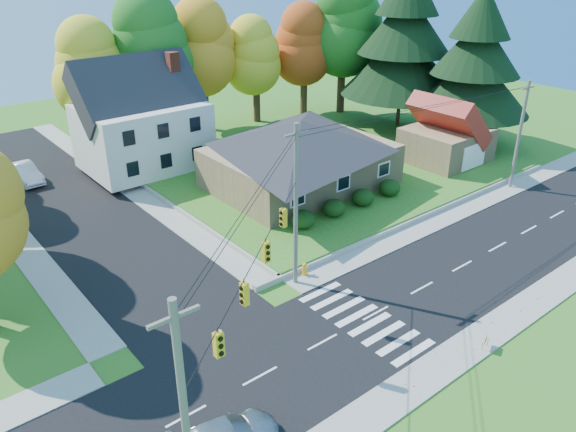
# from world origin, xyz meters

# --- Properties ---
(ground) EXTENTS (120.00, 120.00, 0.00)m
(ground) POSITION_xyz_m (0.00, 0.00, 0.00)
(ground) COLOR #3D7923
(road_main) EXTENTS (90.00, 8.00, 0.02)m
(road_main) POSITION_xyz_m (0.00, 0.00, 0.01)
(road_main) COLOR black
(road_main) RESTS_ON ground
(road_cross) EXTENTS (8.00, 44.00, 0.02)m
(road_cross) POSITION_xyz_m (-8.00, 26.00, 0.01)
(road_cross) COLOR black
(road_cross) RESTS_ON ground
(sidewalk_north) EXTENTS (90.00, 2.00, 0.08)m
(sidewalk_north) POSITION_xyz_m (0.00, 5.00, 0.04)
(sidewalk_north) COLOR #9C9A90
(sidewalk_north) RESTS_ON ground
(sidewalk_south) EXTENTS (90.00, 2.00, 0.08)m
(sidewalk_south) POSITION_xyz_m (0.00, -5.00, 0.04)
(sidewalk_south) COLOR #9C9A90
(sidewalk_south) RESTS_ON ground
(lawn) EXTENTS (30.00, 30.00, 0.50)m
(lawn) POSITION_xyz_m (13.00, 21.00, 0.25)
(lawn) COLOR #3D7923
(lawn) RESTS_ON ground
(ranch_house) EXTENTS (14.60, 10.60, 5.40)m
(ranch_house) POSITION_xyz_m (8.00, 16.00, 3.27)
(ranch_house) COLOR tan
(ranch_house) RESTS_ON lawn
(colonial_house) EXTENTS (10.40, 8.40, 9.60)m
(colonial_house) POSITION_xyz_m (0.04, 28.00, 4.58)
(colonial_house) COLOR silver
(colonial_house) RESTS_ON lawn
(garage) EXTENTS (7.30, 6.30, 4.60)m
(garage) POSITION_xyz_m (22.00, 11.99, 2.84)
(garage) COLOR tan
(garage) RESTS_ON lawn
(hedge_row) EXTENTS (10.70, 1.70, 1.27)m
(hedge_row) POSITION_xyz_m (7.50, 9.80, 1.14)
(hedge_row) COLOR #163A10
(hedge_row) RESTS_ON lawn
(traffic_infrastructure) EXTENTS (38.10, 10.66, 10.00)m
(traffic_infrastructure) POSITION_xyz_m (-0.15, 1.35, 5.15)
(traffic_infrastructure) COLOR #666059
(traffic_infrastructure) RESTS_ON ground
(tree_lot_0) EXTENTS (6.72, 6.72, 12.51)m
(tree_lot_0) POSITION_xyz_m (-2.00, 34.00, 8.31)
(tree_lot_0) COLOR #3F2A19
(tree_lot_0) RESTS_ON lawn
(tree_lot_1) EXTENTS (7.84, 7.84, 14.60)m
(tree_lot_1) POSITION_xyz_m (4.00, 33.00, 9.61)
(tree_lot_1) COLOR #3F2A19
(tree_lot_1) RESTS_ON lawn
(tree_lot_2) EXTENTS (7.28, 7.28, 13.56)m
(tree_lot_2) POSITION_xyz_m (10.00, 34.00, 8.96)
(tree_lot_2) COLOR #3F2A19
(tree_lot_2) RESTS_ON lawn
(tree_lot_3) EXTENTS (6.16, 6.16, 11.47)m
(tree_lot_3) POSITION_xyz_m (16.00, 33.00, 7.65)
(tree_lot_3) COLOR #3F2A19
(tree_lot_3) RESTS_ON lawn
(tree_lot_4) EXTENTS (6.72, 6.72, 12.51)m
(tree_lot_4) POSITION_xyz_m (22.00, 32.00, 8.31)
(tree_lot_4) COLOR #3F2A19
(tree_lot_4) RESTS_ON lawn
(tree_lot_5) EXTENTS (8.40, 8.40, 15.64)m
(tree_lot_5) POSITION_xyz_m (26.00, 30.00, 10.27)
(tree_lot_5) COLOR #3F2A19
(tree_lot_5) RESTS_ON lawn
(conifer_east_a) EXTENTS (12.80, 12.80, 16.96)m
(conifer_east_a) POSITION_xyz_m (27.00, 22.00, 9.39)
(conifer_east_a) COLOR #3F2A19
(conifer_east_a) RESTS_ON lawn
(conifer_east_b) EXTENTS (11.20, 11.20, 14.84)m
(conifer_east_b) POSITION_xyz_m (28.00, 14.00, 8.28)
(conifer_east_b) COLOR #3F2A19
(conifer_east_b) RESTS_ON lawn
(white_car) EXTENTS (1.98, 4.99, 1.61)m
(white_car) POSITION_xyz_m (-9.31, 32.05, 0.83)
(white_car) COLOR silver
(white_car) RESTS_ON road_cross
(fire_hydrant) EXTENTS (0.51, 0.40, 0.91)m
(fire_hydrant) POSITION_xyz_m (-0.54, 5.47, 0.44)
(fire_hydrant) COLOR gold
(fire_hydrant) RESTS_ON ground
(yard_sign) EXTENTS (0.61, 0.27, 0.81)m
(yard_sign) POSITION_xyz_m (2.05, -5.55, 0.58)
(yard_sign) COLOR black
(yard_sign) RESTS_ON ground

